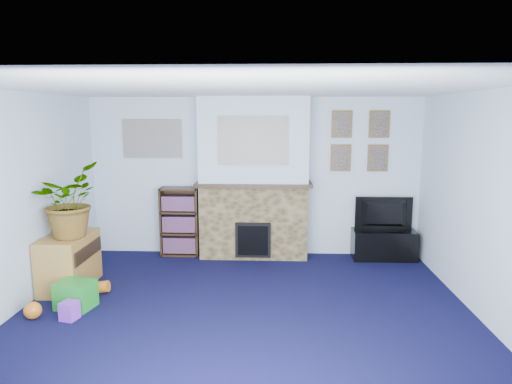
{
  "coord_description": "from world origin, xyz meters",
  "views": [
    {
      "loc": [
        0.33,
        -4.64,
        2.15
      ],
      "look_at": [
        0.08,
        1.04,
        1.17
      ],
      "focal_mm": 32.0,
      "sensor_mm": 36.0,
      "label": 1
    }
  ],
  "objects_px": {
    "tv_stand": "(384,244)",
    "television": "(385,214)",
    "sideboard": "(69,260)",
    "bookshelf": "(180,223)"
  },
  "relations": [
    {
      "from": "bookshelf",
      "to": "sideboard",
      "type": "height_order",
      "value": "bookshelf"
    },
    {
      "from": "tv_stand",
      "to": "sideboard",
      "type": "height_order",
      "value": "sideboard"
    },
    {
      "from": "tv_stand",
      "to": "television",
      "type": "bearing_deg",
      "value": 90.0
    },
    {
      "from": "television",
      "to": "sideboard",
      "type": "relative_size",
      "value": 0.98
    },
    {
      "from": "television",
      "to": "sideboard",
      "type": "height_order",
      "value": "television"
    },
    {
      "from": "bookshelf",
      "to": "sideboard",
      "type": "relative_size",
      "value": 1.22
    },
    {
      "from": "tv_stand",
      "to": "bookshelf",
      "type": "xyz_separation_m",
      "value": [
        -3.08,
        0.08,
        0.28
      ]
    },
    {
      "from": "tv_stand",
      "to": "television",
      "type": "xyz_separation_m",
      "value": [
        0.0,
        0.02,
        0.46
      ]
    },
    {
      "from": "television",
      "to": "bookshelf",
      "type": "distance_m",
      "value": 3.09
    },
    {
      "from": "sideboard",
      "to": "tv_stand",
      "type": "bearing_deg",
      "value": 17.58
    }
  ]
}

